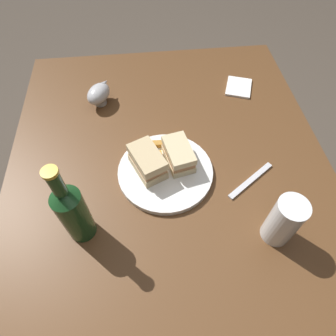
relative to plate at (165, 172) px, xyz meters
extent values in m
plane|color=#4C4238|center=(-0.01, -0.02, -0.73)|extent=(6.00, 6.00, 0.00)
cube|color=brown|center=(-0.01, -0.02, -0.37)|extent=(1.27, 0.99, 0.72)
cylinder|color=white|center=(0.00, 0.00, 0.00)|extent=(0.28, 0.28, 0.02)
cube|color=beige|center=(0.03, -0.04, 0.02)|extent=(0.13, 0.09, 0.02)
cube|color=#B27A4C|center=(0.03, -0.04, 0.04)|extent=(0.12, 0.09, 0.02)
cube|color=beige|center=(0.03, -0.04, 0.06)|extent=(0.13, 0.09, 0.02)
cube|color=#CCB284|center=(0.01, 0.05, 0.02)|extent=(0.14, 0.11, 0.03)
cube|color=#B27A4C|center=(0.01, 0.05, 0.04)|extent=(0.13, 0.11, 0.02)
cube|color=#CCB284|center=(0.01, 0.05, 0.07)|extent=(0.14, 0.11, 0.03)
cube|color=gold|center=(0.04, 0.01, 0.02)|extent=(0.04, 0.02, 0.02)
cube|color=#AD702D|center=(0.06, 0.06, 0.02)|extent=(0.05, 0.05, 0.02)
cube|color=#B77F33|center=(0.10, 0.02, 0.02)|extent=(0.02, 0.05, 0.02)
cylinder|color=white|center=(-0.22, -0.26, 0.07)|extent=(0.07, 0.07, 0.15)
cylinder|color=orange|center=(-0.22, -0.26, 0.02)|extent=(0.07, 0.07, 0.06)
cylinder|color=#B7B7BC|center=(0.33, 0.20, 0.00)|extent=(0.04, 0.04, 0.02)
ellipsoid|color=#B7B7BC|center=(0.33, 0.20, 0.04)|extent=(0.12, 0.11, 0.06)
ellipsoid|color=#381E0F|center=(0.33, 0.20, 0.04)|extent=(0.10, 0.09, 0.02)
cone|color=#B7B7BC|center=(0.37, 0.18, 0.05)|extent=(0.04, 0.04, 0.02)
cylinder|color=#19421E|center=(-0.16, 0.23, 0.08)|extent=(0.07, 0.07, 0.17)
cone|color=#19421E|center=(-0.16, 0.23, 0.17)|extent=(0.07, 0.07, 0.02)
cylinder|color=#19421E|center=(-0.16, 0.23, 0.22)|extent=(0.03, 0.03, 0.07)
cylinder|color=gold|center=(-0.16, 0.23, 0.26)|extent=(0.03, 0.03, 0.01)
cube|color=white|center=(0.36, -0.32, 0.00)|extent=(0.13, 0.12, 0.01)
cube|color=silver|center=(-0.05, -0.25, -0.01)|extent=(0.11, 0.16, 0.01)
camera|label=1|loc=(-0.49, 0.05, 0.71)|focal=30.99mm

